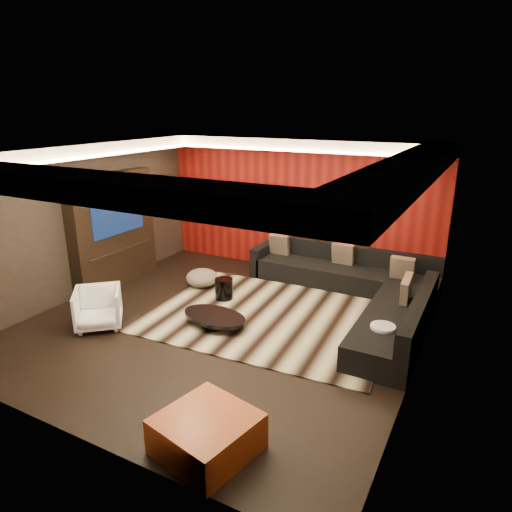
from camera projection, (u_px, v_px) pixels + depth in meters
The scene contains 26 objects.
floor at pixel (223, 325), 7.45m from camera, with size 6.00×6.00×0.02m, color black.
ceiling at pixel (218, 149), 6.56m from camera, with size 6.00×6.00×0.02m, color silver.
wall_back at pixel (297, 206), 9.53m from camera, with size 6.00×0.02×2.80m, color black.
wall_left at pixel (81, 220), 8.35m from camera, with size 0.02×6.00×2.80m, color black.
wall_right at pixel (426, 275), 5.67m from camera, with size 0.02×6.00×2.80m, color black.
red_feature_wall at pixel (297, 206), 9.50m from camera, with size 5.98×0.05×2.78m, color #6B0C0A.
soffit_back at pixel (293, 144), 8.87m from camera, with size 6.00×0.60×0.22m, color silver.
soffit_front at pixel (66, 184), 4.34m from camera, with size 6.00×0.60×0.22m, color silver.
soffit_left at pixel (85, 149), 7.80m from camera, with size 0.60×4.80×0.22m, color silver.
soffit_right at pixel (411, 169), 5.40m from camera, with size 0.60×4.80×0.22m, color silver.
cove_back at pixel (286, 150), 8.61m from camera, with size 4.80×0.08×0.04m, color #FFD899.
cove_front at pixel (94, 188), 4.65m from camera, with size 4.80×0.08×0.04m, color #FFD899.
cove_left at pixel (100, 155), 7.68m from camera, with size 0.08×4.80×0.04m, color #FFD899.
cove_right at pixel (381, 174), 5.58m from camera, with size 0.08×4.80×0.04m, color #FFD899.
tv_surround at pixel (113, 230), 8.87m from camera, with size 0.30×2.00×2.20m, color black.
tv_screen at pixel (118, 213), 8.69m from camera, with size 0.04×1.30×0.80m, color black.
tv_shelf at pixel (121, 250), 8.93m from camera, with size 0.04×1.60×0.04m, color black.
rug at pixel (268, 316), 7.72m from camera, with size 4.00×3.00×0.02m, color #B9AF87.
coffee_table at pixel (215, 320), 7.34m from camera, with size 1.13×1.13×0.19m, color black.
drum_stool at pixel (224, 289), 8.34m from camera, with size 0.33×0.33×0.39m, color black.
striped_pouf at pixel (202, 278), 8.93m from camera, with size 0.62×0.62×0.34m, color beige.
white_side_table at pixel (382, 340), 6.51m from camera, with size 0.35×0.35×0.44m, color silver.
orange_ottoman at pixel (207, 434), 4.68m from camera, with size 0.90×0.90×0.40m, color #9F2514.
armchair at pixel (98, 308), 7.28m from camera, with size 0.69×0.71×0.65m, color white.
sectional_sofa at pixel (360, 290), 8.16m from camera, with size 3.65×3.50×0.75m.
throw_pillows at pixel (353, 262), 8.51m from camera, with size 3.10×1.64×0.50m.
Camera 1 is at (3.63, -5.68, 3.40)m, focal length 32.00 mm.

